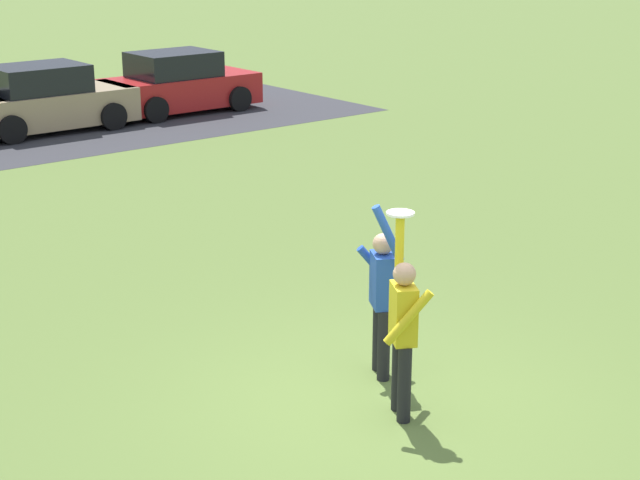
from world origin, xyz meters
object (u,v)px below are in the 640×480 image
person_defender (382,292)px  parked_car_tan (45,101)px  frisbee_disc (400,213)px  parked_car_red (178,85)px  person_catcher (403,326)px

person_defender → parked_car_tan: person_defender is taller
frisbee_disc → parked_car_red: 17.39m
parked_car_red → frisbee_disc: bearing=-114.1°
person_catcher → parked_car_red: (7.17, 16.02, -0.25)m
parked_car_red → person_catcher: bearing=-114.2°
person_catcher → parked_car_red: 17.56m
person_catcher → parked_car_red: person_catcher is taller
person_catcher → parked_car_tan: (3.39, 15.90, -0.25)m
frisbee_disc → person_catcher: bearing=-120.4°
person_catcher → frisbee_disc: (0.11, 0.19, 1.11)m
parked_car_tan → person_catcher: bearing=-102.1°
frisbee_disc → parked_car_tan: (3.27, 15.71, -1.37)m
person_catcher → person_defender: size_ratio=1.02×
person_catcher → parked_car_red: bearing=6.3°
person_defender → parked_car_tan: size_ratio=0.50×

